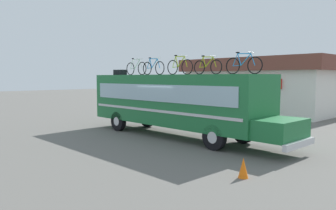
{
  "coord_description": "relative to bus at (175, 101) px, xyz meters",
  "views": [
    {
      "loc": [
        11.56,
        -11.3,
        2.92
      ],
      "look_at": [
        -0.31,
        0.0,
        1.52
      ],
      "focal_mm": 35.16,
      "sensor_mm": 36.0,
      "label": 1
    }
  ],
  "objects": [
    {
      "name": "bus",
      "position": [
        0.0,
        0.0,
        0.0
      ],
      "size": [
        11.6,
        2.41,
        3.03
      ],
      "color": "#1E6B38",
      "rests_on": "ground"
    },
    {
      "name": "rooftop_bicycle_5",
      "position": [
        3.75,
        0.16,
        1.65
      ],
      "size": [
        1.74,
        0.44,
        0.92
      ],
      "color": "black",
      "rests_on": "bus"
    },
    {
      "name": "roadside_building",
      "position": [
        -3.08,
        14.97,
        0.5
      ],
      "size": [
        12.38,
        10.71,
        4.4
      ],
      "color": "silver",
      "rests_on": "ground"
    },
    {
      "name": "rooftop_bicycle_2",
      "position": [
        -1.79,
        0.13,
        1.65
      ],
      "size": [
        1.7,
        0.44,
        0.93
      ],
      "color": "black",
      "rests_on": "bus"
    },
    {
      "name": "traffic_cone",
      "position": [
        6.11,
        -3.3,
        -1.47
      ],
      "size": [
        0.29,
        0.29,
        0.6
      ],
      "primitive_type": "cone",
      "color": "orange",
      "rests_on": "ground"
    },
    {
      "name": "rooftop_bicycle_4",
      "position": [
        1.87,
        0.16,
        1.62
      ],
      "size": [
        1.61,
        0.44,
        0.87
      ],
      "color": "black",
      "rests_on": "bus"
    },
    {
      "name": "ground_plane",
      "position": [
        -0.21,
        -0.0,
        -1.77
      ],
      "size": [
        120.0,
        120.0,
        0.0
      ],
      "primitive_type": "plane",
      "color": "#605E59"
    },
    {
      "name": "rooftop_bicycle_1",
      "position": [
        -3.52,
        0.34,
        1.66
      ],
      "size": [
        1.8,
        0.44,
        0.97
      ],
      "color": "black",
      "rests_on": "bus"
    },
    {
      "name": "rooftop_bicycle_3",
      "position": [
        0.04,
        0.25,
        1.67
      ],
      "size": [
        1.73,
        0.44,
        0.98
      ],
      "color": "black",
      "rests_on": "bus"
    },
    {
      "name": "luggage_bag_1",
      "position": [
        -4.29,
        -0.22,
        1.41
      ],
      "size": [
        0.72,
        0.45,
        0.3
      ],
      "primitive_type": "cube",
      "color": "black",
      "rests_on": "bus"
    }
  ]
}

